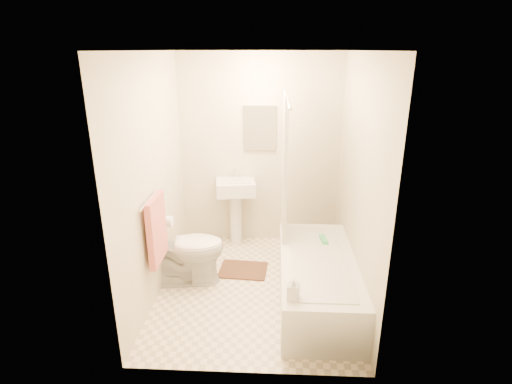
{
  "coord_description": "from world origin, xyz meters",
  "views": [
    {
      "loc": [
        0.2,
        -3.68,
        2.41
      ],
      "look_at": [
        0.0,
        0.25,
        1.0
      ],
      "focal_mm": 28.0,
      "sensor_mm": 36.0,
      "label": 1
    }
  ],
  "objects_px": {
    "sink": "(236,209)",
    "soap_bottle": "(293,289)",
    "toilet": "(186,248)",
    "bath_mat": "(243,270)",
    "bathtub": "(317,280)"
  },
  "relations": [
    {
      "from": "sink",
      "to": "soap_bottle",
      "type": "relative_size",
      "value": 4.66
    },
    {
      "from": "toilet",
      "to": "bath_mat",
      "type": "bearing_deg",
      "value": -75.41
    },
    {
      "from": "sink",
      "to": "bathtub",
      "type": "relative_size",
      "value": 0.56
    },
    {
      "from": "sink",
      "to": "soap_bottle",
      "type": "distance_m",
      "value": 2.05
    },
    {
      "from": "bathtub",
      "to": "soap_bottle",
      "type": "distance_m",
      "value": 0.8
    },
    {
      "from": "bathtub",
      "to": "soap_bottle",
      "type": "height_order",
      "value": "soap_bottle"
    },
    {
      "from": "toilet",
      "to": "bathtub",
      "type": "xyz_separation_m",
      "value": [
        1.38,
        -0.3,
        -0.17
      ]
    },
    {
      "from": "soap_bottle",
      "to": "toilet",
      "type": "bearing_deg",
      "value": 138.7
    },
    {
      "from": "toilet",
      "to": "soap_bottle",
      "type": "relative_size",
      "value": 4.11
    },
    {
      "from": "toilet",
      "to": "sink",
      "type": "distance_m",
      "value": 1.06
    },
    {
      "from": "toilet",
      "to": "bathtub",
      "type": "bearing_deg",
      "value": -109.43
    },
    {
      "from": "toilet",
      "to": "bath_mat",
      "type": "relative_size",
      "value": 1.54
    },
    {
      "from": "bath_mat",
      "to": "sink",
      "type": "bearing_deg",
      "value": 101.56
    },
    {
      "from": "sink",
      "to": "bathtub",
      "type": "height_order",
      "value": "sink"
    },
    {
      "from": "soap_bottle",
      "to": "bath_mat",
      "type": "bearing_deg",
      "value": 112.91
    }
  ]
}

